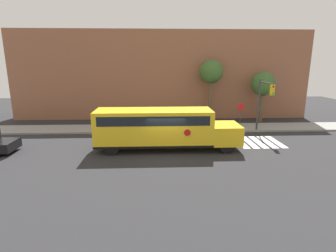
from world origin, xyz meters
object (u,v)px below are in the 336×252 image
stop_sign (240,113)px  tree_far_sidewalk (263,84)px  traffic_light (263,98)px  tree_near_sidewalk (211,73)px  school_bus (161,127)px

stop_sign → tree_far_sidewalk: size_ratio=0.48×
traffic_light → tree_far_sidewalk: tree_far_sidewalk is taller
tree_near_sidewalk → traffic_light: bearing=-58.6°
stop_sign → tree_near_sidewalk: 5.78m
traffic_light → tree_far_sidewalk: (1.91, 4.93, 0.77)m
school_bus → tree_near_sidewalk: bearing=60.1°
stop_sign → tree_near_sidewalk: bearing=114.3°
traffic_light → tree_far_sidewalk: 5.34m
tree_near_sidewalk → tree_far_sidewalk: (5.28, -0.59, -1.13)m
school_bus → tree_far_sidewalk: bearing=39.3°
stop_sign → tree_far_sidewalk: tree_far_sidewalk is taller
traffic_light → tree_near_sidewalk: bearing=121.4°
stop_sign → tree_near_sidewalk: size_ratio=0.39×
stop_sign → traffic_light: traffic_light is taller
tree_near_sidewalk → tree_far_sidewalk: size_ratio=1.23×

